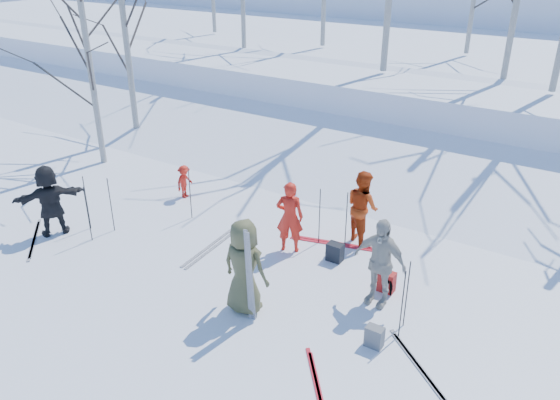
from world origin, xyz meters
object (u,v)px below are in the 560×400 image
Objects in this scene: dog at (389,278)px; skier_redor_behind at (362,207)px; backpack_grey at (374,337)px; backpack_dark at (335,252)px; skier_olive_center at (244,267)px; skier_grey_west at (50,200)px; skier_red_north at (290,217)px; skier_cream_east at (380,262)px; skier_red_seated at (184,182)px; backpack_red at (387,282)px.

skier_redor_behind is at bearing -94.15° from dog.
backpack_dark is at bearing 131.52° from backpack_grey.
skier_olive_center reaches higher than skier_grey_west.
skier_cream_east reaches higher than skier_red_north.
skier_olive_center reaches higher than skier_red_north.
skier_red_north is 1.82× the size of skier_red_seated.
skier_cream_east is at bearing 139.91° from skier_red_north.
skier_grey_west is at bearing 62.40° from skier_redor_behind.
skier_red_seated is (-3.81, 0.83, -0.37)m from skier_red_north.
skier_olive_center is 3.59m from skier_redor_behind.
skier_red_north is at bearing 145.80° from skier_grey_west.
backpack_grey is at bearing 123.43° from skier_red_north.
dog reaches higher than backpack_grey.
dog is at bearing 136.69° from skier_grey_west.
backpack_grey is (0.48, -1.18, -0.69)m from skier_cream_east.
skier_olive_center is 4.39× the size of backpack_red.
skier_grey_west is at bearing -164.74° from backpack_red.
skier_red_north is at bearing -80.06° from skier_olive_center.
skier_cream_east is at bearing -143.45° from skier_olive_center.
skier_cream_east reaches higher than skier_red_seated.
dog is at bearing 84.58° from backpack_red.
skier_cream_east reaches higher than backpack_grey.
dog is (6.24, -1.05, -0.20)m from skier_red_seated.
skier_grey_west is (-1.21, -3.16, 0.40)m from skier_red_seated.
skier_grey_west is 2.91× the size of dog.
skier_red_seated is at bearing -55.29° from dog.
skier_grey_west is 4.04× the size of backpack_red.
skier_olive_center is at bearing 121.44° from skier_grey_west.
skier_redor_behind is 4.25× the size of backpack_dark.
dog is at bearing 91.70° from skier_cream_east.
skier_redor_behind is at bearing 86.07° from backpack_dark.
skier_olive_center reaches higher than skier_red_seated.
skier_olive_center is 1.04× the size of skier_cream_east.
skier_cream_east is 4.42× the size of backpack_dark.
skier_olive_center is 2.93m from dog.
skier_cream_east is (2.41, -0.74, 0.07)m from skier_red_north.
skier_redor_behind reaches higher than backpack_grey.
backpack_red is at bearing 149.88° from skier_red_north.
dog is (1.97, 2.06, -0.68)m from skier_olive_center.
backpack_grey is (1.76, -3.17, -0.66)m from skier_redor_behind.
skier_olive_center is 1.09× the size of skier_grey_west.
skier_redor_behind is 4.05× the size of backpack_red.
backpack_dark is (4.86, -0.67, -0.25)m from skier_red_seated.
backpack_dark is at bearing -60.93° from dog.
skier_red_seated is at bearing 169.86° from skier_cream_east.
backpack_red is 1.68m from backpack_grey.
skier_red_north is 3.91m from skier_red_seated.
skier_cream_east is 1.77m from backpack_dark.
skier_red_north is at bearing -171.51° from backpack_dark.
skier_grey_west is at bearing -177.01° from backpack_grey.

